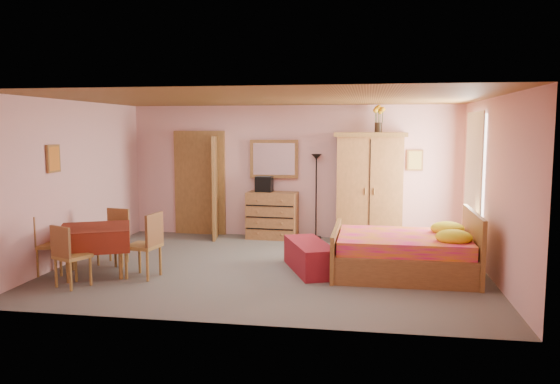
% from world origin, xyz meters
% --- Properties ---
extents(floor, '(6.50, 6.50, 0.00)m').
position_xyz_m(floor, '(0.00, 0.00, 0.00)').
color(floor, slate).
rests_on(floor, ground).
extents(ceiling, '(6.50, 6.50, 0.00)m').
position_xyz_m(ceiling, '(0.00, 0.00, 2.60)').
color(ceiling, brown).
rests_on(ceiling, wall_back).
extents(wall_back, '(6.50, 0.10, 2.60)m').
position_xyz_m(wall_back, '(0.00, 2.50, 1.30)').
color(wall_back, '#E4A6A5').
rests_on(wall_back, floor).
extents(wall_front, '(6.50, 0.10, 2.60)m').
position_xyz_m(wall_front, '(0.00, -2.50, 1.30)').
color(wall_front, '#E4A6A5').
rests_on(wall_front, floor).
extents(wall_left, '(0.10, 5.00, 2.60)m').
position_xyz_m(wall_left, '(-3.25, 0.00, 1.30)').
color(wall_left, '#E4A6A5').
rests_on(wall_left, floor).
extents(wall_right, '(0.10, 5.00, 2.60)m').
position_xyz_m(wall_right, '(3.25, 0.00, 1.30)').
color(wall_right, '#E4A6A5').
rests_on(wall_right, floor).
extents(doorway, '(1.06, 0.12, 2.15)m').
position_xyz_m(doorway, '(-1.90, 2.47, 1.02)').
color(doorway, '#9E6B35').
rests_on(doorway, floor).
extents(window, '(0.08, 1.40, 1.95)m').
position_xyz_m(window, '(3.21, 1.20, 1.45)').
color(window, white).
rests_on(window, wall_right).
extents(picture_left, '(0.04, 0.32, 0.42)m').
position_xyz_m(picture_left, '(-3.22, -0.60, 1.70)').
color(picture_left, orange).
rests_on(picture_left, wall_left).
extents(picture_back, '(0.30, 0.04, 0.40)m').
position_xyz_m(picture_back, '(2.35, 2.47, 1.55)').
color(picture_back, '#D8BF59').
rests_on(picture_back, wall_back).
extents(chest_of_drawers, '(0.99, 0.53, 0.91)m').
position_xyz_m(chest_of_drawers, '(-0.37, 2.23, 0.46)').
color(chest_of_drawers, '#996034').
rests_on(chest_of_drawers, floor).
extents(wall_mirror, '(0.96, 0.09, 0.76)m').
position_xyz_m(wall_mirror, '(-0.37, 2.44, 1.55)').
color(wall_mirror, silver).
rests_on(wall_mirror, wall_back).
extents(stereo, '(0.34, 0.26, 0.30)m').
position_xyz_m(stereo, '(-0.53, 2.27, 1.07)').
color(stereo, black).
rests_on(stereo, chest_of_drawers).
extents(floor_lamp, '(0.23, 0.23, 1.66)m').
position_xyz_m(floor_lamp, '(0.48, 2.38, 0.83)').
color(floor_lamp, black).
rests_on(floor_lamp, floor).
extents(wardrobe, '(1.35, 0.73, 2.08)m').
position_xyz_m(wardrobe, '(1.50, 2.16, 1.04)').
color(wardrobe, '#AD713A').
rests_on(wardrobe, floor).
extents(sunflower_vase, '(0.21, 0.21, 0.50)m').
position_xyz_m(sunflower_vase, '(1.65, 2.19, 2.33)').
color(sunflower_vase, yellow).
rests_on(sunflower_vase, wardrobe).
extents(bed, '(2.09, 1.65, 0.96)m').
position_xyz_m(bed, '(2.00, -0.05, 0.48)').
color(bed, '#E2167F').
rests_on(bed, floor).
extents(bench, '(0.94, 1.41, 0.44)m').
position_xyz_m(bench, '(0.62, -0.11, 0.22)').
color(bench, maroon).
rests_on(bench, floor).
extents(dining_table, '(1.30, 1.30, 0.72)m').
position_xyz_m(dining_table, '(-2.48, -0.82, 0.36)').
color(dining_table, maroon).
rests_on(dining_table, floor).
extents(chair_south, '(0.52, 0.52, 0.86)m').
position_xyz_m(chair_south, '(-2.48, -1.44, 0.43)').
color(chair_south, '#AD7E3A').
rests_on(chair_south, floor).
extents(chair_north, '(0.45, 0.45, 0.87)m').
position_xyz_m(chair_north, '(-2.53, -0.18, 0.44)').
color(chair_north, olive).
rests_on(chair_north, floor).
extents(chair_west, '(0.50, 0.50, 0.89)m').
position_xyz_m(chair_west, '(-3.14, -0.88, 0.44)').
color(chair_west, '#AF7E3B').
rests_on(chair_west, floor).
extents(chair_east, '(0.49, 0.49, 0.95)m').
position_xyz_m(chair_east, '(-1.72, -0.84, 0.47)').
color(chair_east, '#A47537').
rests_on(chair_east, floor).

